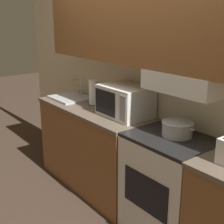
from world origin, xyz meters
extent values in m
plane|color=#3D2D23|center=(0.00, 0.00, 0.00)|extent=(16.00, 16.00, 0.00)
cube|color=beige|center=(0.00, 0.03, 1.27)|extent=(5.07, 0.05, 2.55)
cube|color=brown|center=(0.00, -0.16, 1.79)|extent=(2.67, 0.32, 0.67)
cube|color=white|center=(0.51, -0.16, 1.37)|extent=(0.66, 0.34, 0.16)
cube|color=brown|center=(-0.59, -0.28, 0.45)|extent=(1.48, 0.56, 0.90)
cube|color=brown|center=(-0.59, -0.28, 0.91)|extent=(1.50, 0.58, 0.04)
cube|color=white|center=(0.51, -0.28, 0.45)|extent=(0.70, 0.56, 0.90)
cube|color=black|center=(0.51, -0.28, 0.92)|extent=(0.70, 0.56, 0.03)
cube|color=black|center=(0.51, -0.56, 0.52)|extent=(0.49, 0.01, 0.32)
cylinder|color=black|center=(0.36, -0.39, 0.93)|extent=(0.10, 0.10, 0.01)
cylinder|color=black|center=(0.67, -0.39, 0.93)|extent=(0.10, 0.10, 0.01)
cylinder|color=black|center=(0.36, -0.17, 0.93)|extent=(0.10, 0.10, 0.01)
cylinder|color=black|center=(0.67, -0.17, 0.93)|extent=(0.10, 0.10, 0.01)
cylinder|color=#B7BABF|center=(0.52, -0.22, 0.99)|extent=(0.25, 0.25, 0.12)
torus|color=#B7BABF|center=(0.52, -0.22, 1.05)|extent=(0.26, 0.26, 0.01)
cylinder|color=#B7BABF|center=(0.37, -0.22, 1.03)|extent=(0.05, 0.01, 0.01)
cylinder|color=#B7BABF|center=(0.66, -0.22, 1.03)|extent=(0.05, 0.01, 0.01)
cube|color=white|center=(-0.15, -0.21, 1.08)|extent=(0.49, 0.37, 0.30)
cube|color=black|center=(-0.23, -0.40, 1.08)|extent=(0.30, 0.01, 0.24)
cube|color=gray|center=(0.03, -0.40, 1.08)|extent=(0.09, 0.01, 0.24)
cube|color=black|center=(1.00, -0.31, 1.05)|extent=(0.01, 0.02, 0.02)
cube|color=#B7BABF|center=(-1.07, -0.28, 0.94)|extent=(0.45, 0.41, 0.02)
cube|color=#4C4F54|center=(-1.07, -0.30, 0.95)|extent=(0.38, 0.30, 0.01)
cylinder|color=#B7BABF|center=(-1.07, -0.13, 1.06)|extent=(0.02, 0.02, 0.20)
cylinder|color=#B7BABF|center=(-1.07, -0.19, 1.15)|extent=(0.02, 0.12, 0.02)
cylinder|color=black|center=(-0.68, -0.22, 0.94)|extent=(0.12, 0.12, 0.01)
cylinder|color=white|center=(-0.68, -0.22, 1.08)|extent=(0.10, 0.10, 0.28)
camera|label=1|loc=(2.07, -2.11, 1.87)|focal=50.00mm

